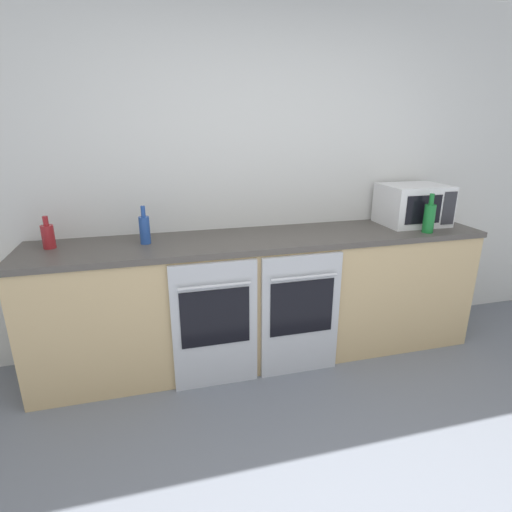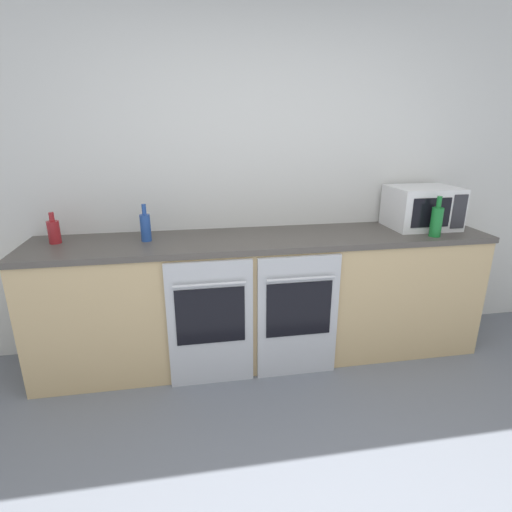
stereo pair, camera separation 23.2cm
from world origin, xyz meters
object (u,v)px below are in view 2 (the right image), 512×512
(microwave, at_px, (422,207))
(bottle_red, at_px, (54,231))
(bottle_green, at_px, (436,221))
(oven_left, at_px, (211,324))
(oven_right, at_px, (298,317))
(bottle_blue, at_px, (146,227))

(microwave, distance_m, bottle_red, 2.65)
(microwave, distance_m, bottle_green, 0.27)
(microwave, height_order, bottle_green, microwave)
(oven_left, bearing_deg, bottle_red, 158.43)
(oven_right, xyz_separation_m, bottle_green, (1.02, 0.12, 0.60))
(oven_left, relative_size, bottle_red, 4.22)
(bottle_blue, distance_m, bottle_green, 2.02)
(oven_right, distance_m, microwave, 1.30)
(bottle_red, bearing_deg, oven_right, -13.91)
(oven_left, height_order, microwave, microwave)
(oven_right, bearing_deg, bottle_blue, 160.76)
(oven_left, distance_m, microwave, 1.82)
(bottle_blue, bearing_deg, bottle_green, -6.40)
(oven_right, bearing_deg, bottle_green, 6.73)
(oven_left, bearing_deg, bottle_blue, 138.98)
(bottle_green, bearing_deg, bottle_blue, 173.60)
(bottle_blue, bearing_deg, oven_right, -19.24)
(bottle_blue, xyz_separation_m, bottle_red, (-0.60, 0.05, -0.02))
(oven_right, distance_m, bottle_blue, 1.20)
(oven_right, xyz_separation_m, microwave, (1.06, 0.38, 0.64))
(bottle_blue, distance_m, bottle_red, 0.60)
(oven_left, relative_size, bottle_blue, 3.48)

